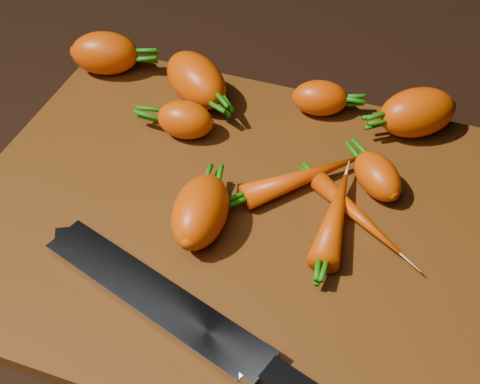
% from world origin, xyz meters
% --- Properties ---
extents(ground, '(2.00, 2.00, 0.01)m').
position_xyz_m(ground, '(0.00, 0.00, -0.01)').
color(ground, black).
extents(cutting_board, '(0.50, 0.40, 0.01)m').
position_xyz_m(cutting_board, '(0.00, 0.00, 0.01)').
color(cutting_board, '#552C0D').
rests_on(cutting_board, ground).
extents(carrot_0, '(0.09, 0.07, 0.05)m').
position_xyz_m(carrot_0, '(-0.21, 0.16, 0.04)').
color(carrot_0, '#E04300').
rests_on(carrot_0, cutting_board).
extents(carrot_1, '(0.06, 0.04, 0.04)m').
position_xyz_m(carrot_1, '(-0.09, 0.09, 0.03)').
color(carrot_1, '#E04300').
rests_on(carrot_1, cutting_board).
extents(carrot_2, '(0.10, 0.09, 0.05)m').
position_xyz_m(carrot_2, '(-0.10, 0.15, 0.04)').
color(carrot_2, '#E04300').
rests_on(carrot_2, cutting_board).
extents(carrot_3, '(0.06, 0.09, 0.05)m').
position_xyz_m(carrot_3, '(-0.02, -0.03, 0.04)').
color(carrot_3, '#E04300').
rests_on(carrot_3, cutting_board).
extents(carrot_4, '(0.09, 0.09, 0.05)m').
position_xyz_m(carrot_4, '(0.13, 0.17, 0.04)').
color(carrot_4, '#E04300').
rests_on(carrot_4, cutting_board).
extents(carrot_5, '(0.06, 0.05, 0.04)m').
position_xyz_m(carrot_5, '(0.03, 0.17, 0.03)').
color(carrot_5, '#E04300').
rests_on(carrot_5, cutting_board).
extents(carrot_6, '(0.07, 0.07, 0.04)m').
position_xyz_m(carrot_6, '(0.11, 0.07, 0.03)').
color(carrot_6, '#E04300').
rests_on(carrot_6, cutting_board).
extents(carrot_7, '(0.10, 0.10, 0.02)m').
position_xyz_m(carrot_7, '(0.05, 0.05, 0.02)').
color(carrot_7, '#E04300').
rests_on(carrot_7, cutting_board).
extents(carrot_8, '(0.10, 0.08, 0.02)m').
position_xyz_m(carrot_8, '(0.11, 0.03, 0.02)').
color(carrot_8, '#E04300').
rests_on(carrot_8, cutting_board).
extents(carrot_9, '(0.03, 0.11, 0.03)m').
position_xyz_m(carrot_9, '(0.09, 0.01, 0.03)').
color(carrot_9, '#E04300').
rests_on(carrot_9, cutting_board).
extents(knife, '(0.33, 0.13, 0.02)m').
position_xyz_m(knife, '(-0.01, -0.12, 0.02)').
color(knife, gray).
rests_on(knife, cutting_board).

